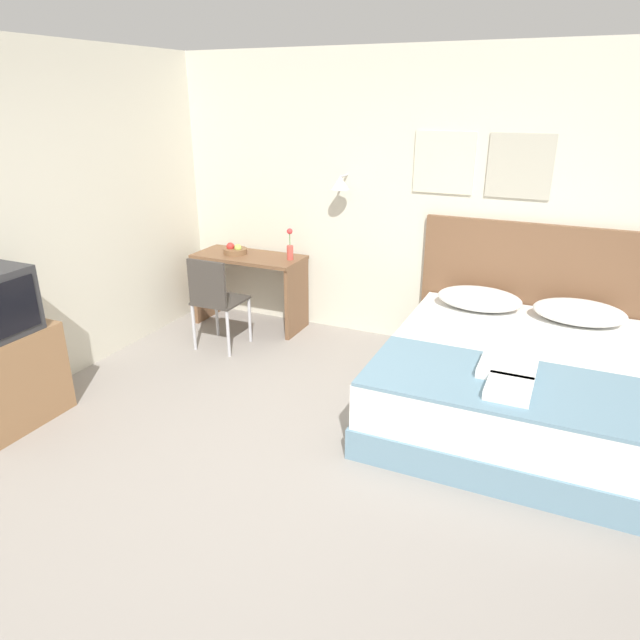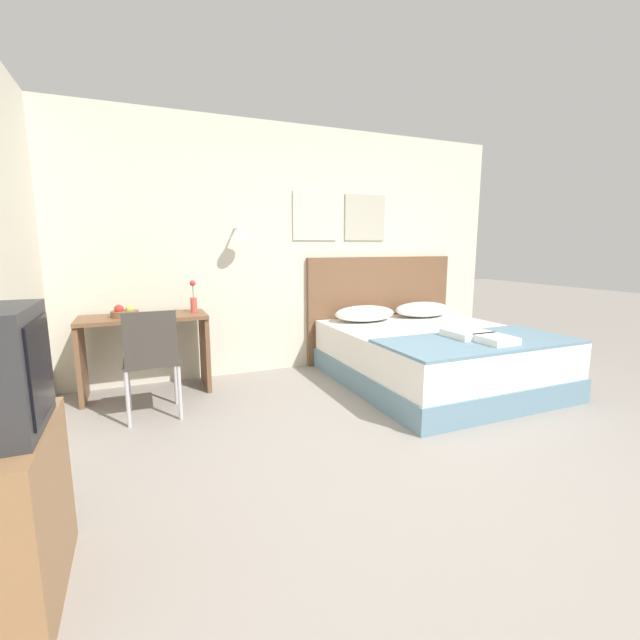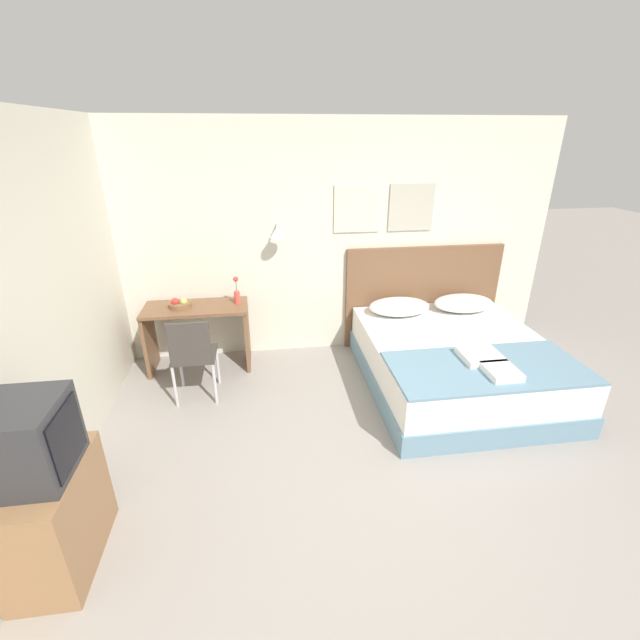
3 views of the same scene
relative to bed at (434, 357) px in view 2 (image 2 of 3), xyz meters
The scene contains 13 objects.
ground_plane 1.96m from the bed, 128.45° to the right, with size 24.00×24.00×0.00m, color gray.
wall_back 1.96m from the bed, 137.13° to the left, with size 5.37×0.31×2.65m.
bed is the anchor object (origin of this frame).
headboard 1.12m from the bed, 90.00° to the left, with size 1.92×0.06×1.25m.
pillow_left 0.92m from the bed, 117.66° to the left, with size 0.71×0.46×0.17m.
pillow_right 0.92m from the bed, 62.34° to the left, with size 0.71×0.46×0.17m.
throw_blanket 0.66m from the bed, 90.00° to the right, with size 1.75×0.82×0.02m.
folded_towel_near_foot 0.56m from the bed, 90.28° to the right, with size 0.35×0.34×0.06m.
folded_towel_mid_bed 0.81m from the bed, 86.80° to the right, with size 0.27×0.31×0.06m.
desk 2.81m from the bed, 163.70° to the left, with size 1.11×0.50×0.74m.
desk_chair 2.67m from the bed, behind, with size 0.42×0.42×0.89m.
fruit_bowl 2.99m from the bed, 164.70° to the left, with size 0.24×0.24×0.11m.
flower_vase 2.45m from the bed, 159.99° to the left, with size 0.06×0.06×0.31m.
Camera 2 is at (-1.51, -1.89, 1.38)m, focal length 24.00 mm.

